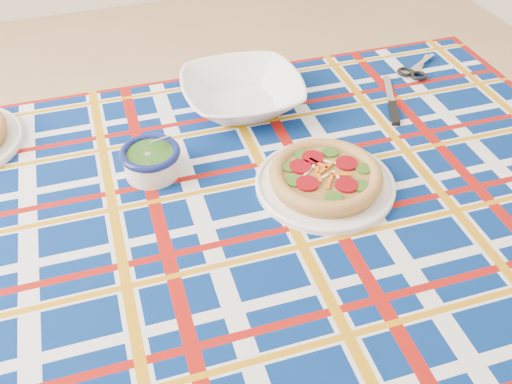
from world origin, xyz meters
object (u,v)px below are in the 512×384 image
object	(u,v)px
main_focaccia_plate	(326,176)
serving_bowl	(242,93)
pesto_bowl	(151,159)
dining_table	(239,229)

from	to	relation	value
main_focaccia_plate	serving_bowl	distance (m)	0.31
pesto_bowl	serving_bowl	xyz separation A→B (m)	(0.23, 0.16, -0.00)
dining_table	pesto_bowl	bearing A→B (deg)	136.39
main_focaccia_plate	serving_bowl	xyz separation A→B (m)	(-0.06, 0.31, 0.01)
main_focaccia_plate	pesto_bowl	size ratio (longest dim) A/B	2.34
pesto_bowl	serving_bowl	distance (m)	0.28
pesto_bowl	serving_bowl	world-z (taller)	pesto_bowl
main_focaccia_plate	pesto_bowl	xyz separation A→B (m)	(-0.29, 0.14, 0.01)
pesto_bowl	dining_table	bearing A→B (deg)	-45.25
dining_table	pesto_bowl	size ratio (longest dim) A/B	12.94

